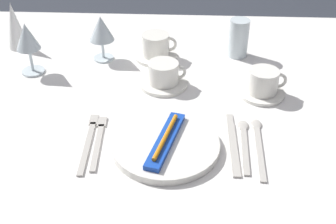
{
  "coord_description": "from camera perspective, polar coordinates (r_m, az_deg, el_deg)",
  "views": [
    {
      "loc": [
        0.01,
        -1.05,
        1.41
      ],
      "look_at": [
        -0.03,
        -0.12,
        0.76
      ],
      "focal_mm": 48.21,
      "sensor_mm": 36.0,
      "label": 1
    }
  ],
  "objects": [
    {
      "name": "dining_table",
      "position": [
        1.3,
        1.69,
        -0.7
      ],
      "size": [
        1.8,
        1.11,
        0.74
      ],
      "color": "white",
      "rests_on": "ground"
    },
    {
      "name": "dinner_plate",
      "position": [
        1.05,
        -0.32,
        -4.24
      ],
      "size": [
        0.25,
        0.25,
        0.02
      ],
      "primitive_type": "cylinder",
      "color": "white",
      "rests_on": "dining_table"
    },
    {
      "name": "toothbrush_package",
      "position": [
        1.04,
        -0.32,
        -3.53
      ],
      "size": [
        0.09,
        0.21,
        0.02
      ],
      "color": "blue",
      "rests_on": "dinner_plate"
    },
    {
      "name": "fork_outer",
      "position": [
        1.09,
        -8.78,
        -3.51
      ],
      "size": [
        0.03,
        0.21,
        0.0
      ],
      "color": "beige",
      "rests_on": "dining_table"
    },
    {
      "name": "fork_inner",
      "position": [
        1.09,
        -9.99,
        -3.55
      ],
      "size": [
        0.03,
        0.23,
        0.0
      ],
      "color": "beige",
      "rests_on": "dining_table"
    },
    {
      "name": "dinner_knife",
      "position": [
        1.07,
        8.23,
        -4.11
      ],
      "size": [
        0.02,
        0.23,
        0.0
      ],
      "color": "beige",
      "rests_on": "dining_table"
    },
    {
      "name": "spoon_soup",
      "position": [
        1.09,
        9.6,
        -3.43
      ],
      "size": [
        0.03,
        0.2,
        0.01
      ],
      "color": "beige",
      "rests_on": "dining_table"
    },
    {
      "name": "spoon_dessert",
      "position": [
        1.1,
        11.33,
        -3.6
      ],
      "size": [
        0.03,
        0.23,
        0.01
      ],
      "color": "beige",
      "rests_on": "dining_table"
    },
    {
      "name": "saucer_left",
      "position": [
        1.29,
        -0.59,
        3.65
      ],
      "size": [
        0.14,
        0.14,
        0.01
      ],
      "primitive_type": "cylinder",
      "color": "white",
      "rests_on": "dining_table"
    },
    {
      "name": "coffee_cup_left",
      "position": [
        1.27,
        -0.53,
        5.02
      ],
      "size": [
        0.11,
        0.09,
        0.06
      ],
      "color": "white",
      "rests_on": "saucer_left"
    },
    {
      "name": "saucer_right",
      "position": [
        1.43,
        -1.54,
        7.07
      ],
      "size": [
        0.13,
        0.13,
        0.01
      ],
      "primitive_type": "cylinder",
      "color": "white",
      "rests_on": "dining_table"
    },
    {
      "name": "coffee_cup_right",
      "position": [
        1.41,
        -1.49,
        8.49
      ],
      "size": [
        0.11,
        0.08,
        0.07
      ],
      "color": "white",
      "rests_on": "saucer_right"
    },
    {
      "name": "saucer_far",
      "position": [
        1.27,
        11.73,
        2.37
      ],
      "size": [
        0.13,
        0.13,
        0.01
      ],
      "primitive_type": "cylinder",
      "color": "white",
      "rests_on": "dining_table"
    },
    {
      "name": "coffee_cup_far",
      "position": [
        1.25,
        12.01,
        3.83
      ],
      "size": [
        0.11,
        0.08,
        0.07
      ],
      "color": "white",
      "rests_on": "saucer_far"
    },
    {
      "name": "wine_glass_centre",
      "position": [
        1.39,
        -8.44,
        10.22
      ],
      "size": [
        0.08,
        0.08,
        0.14
      ],
      "color": "silver",
      "rests_on": "dining_table"
    },
    {
      "name": "wine_glass_left",
      "position": [
        1.36,
        -17.39,
        8.79
      ],
      "size": [
        0.07,
        0.07,
        0.16
      ],
      "color": "silver",
      "rests_on": "dining_table"
    },
    {
      "name": "drink_tumbler",
      "position": [
        1.43,
        8.92,
        9.22
      ],
      "size": [
        0.06,
        0.06,
        0.12
      ],
      "color": "silver",
      "rests_on": "dining_table"
    },
    {
      "name": "napkin_folded",
      "position": [
        1.54,
        -18.82,
        10.31
      ],
      "size": [
        0.06,
        0.06,
        0.15
      ],
      "primitive_type": "cone",
      "color": "white",
      "rests_on": "dining_table"
    }
  ]
}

